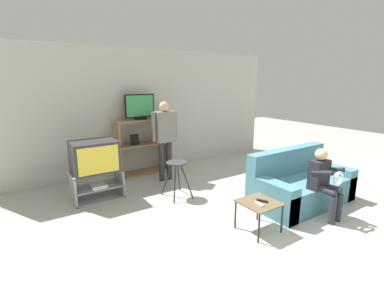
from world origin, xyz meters
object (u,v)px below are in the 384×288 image
Objects in this scene: snack_table at (259,205)px; television_main at (94,156)px; television_flat at (140,107)px; couch at (300,185)px; folding_stool at (177,168)px; tv_stand at (97,185)px; remote_control_black at (262,201)px; remote_control_white at (259,204)px; person_standing_adult at (165,134)px; media_shelf at (143,146)px; person_seated_child at (324,178)px.

television_main is at bearing 124.27° from snack_table.
television_flat reaches higher than couch.
folding_stool is 0.36× the size of couch.
remote_control_black is at bearing -55.26° from tv_stand.
remote_control_white is (1.44, -2.26, -0.32)m from television_main.
tv_stand is at bearing 98.70° from remote_control_black.
remote_control_white is (-0.06, -0.06, 0.06)m from snack_table.
remote_control_black and remote_control_white have the same top height.
person_standing_adult is (0.23, 0.84, 0.44)m from folding_stool.
media_shelf is 8.08× the size of remote_control_black.
television_main reaches higher than folding_stool.
media_shelf is at bearing 34.99° from tv_stand.
folding_stool is 4.29× the size of remote_control_white.
media_shelf reaches higher than remote_control_black.
folding_stool reaches higher than snack_table.
remote_control_white is (0.25, -3.08, -0.18)m from media_shelf.
media_shelf is 1.16× the size of person_seated_child.
snack_table is at bearing 137.81° from remote_control_black.
folding_stool is at bearing 140.71° from couch.
television_flat reaches higher than snack_table.
person_standing_adult is at bearing 74.80° from folding_stool.
folding_stool is at bearing 128.16° from person_seated_child.
tv_stand is 1.28× the size of folding_stool.
television_flat is at bearing 90.46° from folding_stool.
television_main is at bearing 130.34° from remote_control_white.
tv_stand reaches higher than remote_control_black.
television_flat reaches higher than remote_control_white.
person_seated_child reaches higher than folding_stool.
snack_table is at bearing -77.78° from folding_stool.
person_standing_adult is at bearing 7.53° from television_main.
couch is at bearing -60.11° from television_flat.
folding_stool is (-0.03, -1.48, -0.09)m from media_shelf.
snack_table is 3.26× the size of remote_control_white.
remote_control_white is at bearing -134.87° from snack_table.
media_shelf is at bearing 88.99° from folding_stool.
media_shelf is at bearing 107.69° from person_standing_adult.
tv_stand is at bearing -31.89° from television_main.
remote_control_white is at bearing -85.34° from media_shelf.
media_shelf is 1.88× the size of folding_stool.
television_flat is at bearing 71.30° from remote_control_black.
folding_stool reaches higher than remote_control_black.
television_flat is at bearing -151.65° from media_shelf.
media_shelf reaches higher than folding_stool.
media_shelf is 2.48× the size of snack_table.
person_seated_child reaches higher than tv_stand.
couch is at bearing -35.34° from tv_stand.
media_shelf reaches higher than couch.
television_flat is 0.40× the size of person_standing_adult.
television_main reaches higher than remote_control_white.
television_main is at bearing -145.33° from television_flat.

